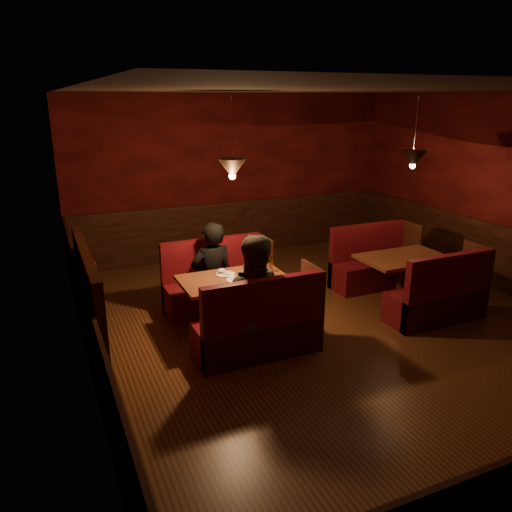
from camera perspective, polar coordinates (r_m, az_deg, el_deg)
name	(u,v)px	position (r m, az deg, el deg)	size (l,w,h in m)	color
room	(317,251)	(6.08, 7.02, 0.55)	(6.02, 7.02, 2.92)	#39240D
main_table	(235,290)	(6.22, -2.42, -3.90)	(1.31, 0.80, 0.92)	#5A301D
main_bench_far	(217,287)	(6.96, -4.53, -3.56)	(1.45, 0.52, 0.99)	#520A15
main_bench_near	(261,331)	(5.69, 0.53, -8.56)	(1.45, 0.52, 0.99)	#520A15
second_table	(403,268)	(7.38, 16.42, -1.37)	(1.22, 0.78, 0.69)	#5A301D
second_bench_far	(372,267)	(8.00, 13.14, -1.18)	(1.35, 0.51, 0.97)	#520A15
second_bench_near	(440,300)	(6.97, 20.27, -4.69)	(1.35, 0.51, 0.97)	#520A15
diner_a	(212,256)	(6.67, -5.05, 0.00)	(0.59, 0.39, 1.62)	black
diner_b	(260,283)	(5.50, 0.51, -3.05)	(0.85, 0.67, 1.76)	#39322A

